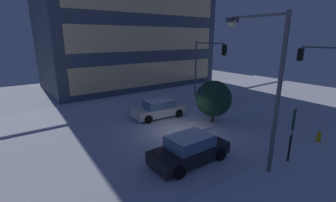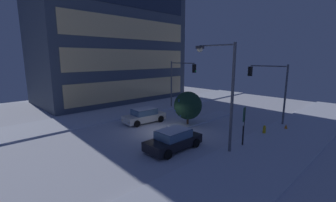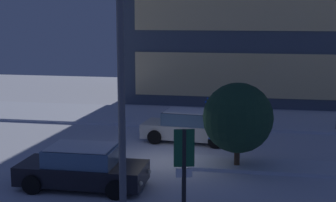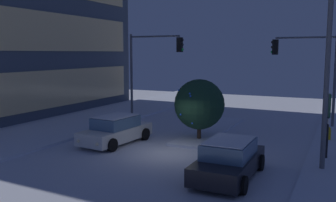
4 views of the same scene
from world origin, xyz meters
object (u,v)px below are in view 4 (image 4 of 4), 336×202
at_px(traffic_light_corner_far_right, 151,60).
at_px(decorated_tree_median, 199,104).
at_px(traffic_light_corner_near_right, 308,63).
at_px(car_near, 229,160).
at_px(car_far, 116,130).
at_px(parking_info_sign, 328,118).
at_px(street_lamp_arched, 305,49).
at_px(fire_hydrant, 328,135).

xyz_separation_m(traffic_light_corner_far_right, decorated_tree_median, (-4.80, -5.50, -2.26)).
bearing_deg(traffic_light_corner_near_right, decorated_tree_median, 54.51).
distance_m(car_near, car_far, 7.51).
bearing_deg(car_near, parking_info_sign, -39.08).
distance_m(car_far, street_lamp_arched, 10.28).
bearing_deg(parking_info_sign, traffic_light_corner_far_right, -41.83).
bearing_deg(street_lamp_arched, car_far, -5.34).
height_order(street_lamp_arched, decorated_tree_median, street_lamp_arched).
relative_size(traffic_light_corner_far_right, street_lamp_arched, 0.81).
height_order(car_near, fire_hydrant, car_near).
relative_size(fire_hydrant, parking_info_sign, 0.27).
relative_size(car_far, fire_hydrant, 5.50).
bearing_deg(street_lamp_arched, traffic_light_corner_far_right, -37.39).
relative_size(traffic_light_corner_near_right, fire_hydrant, 7.21).
height_order(car_far, traffic_light_corner_far_right, traffic_light_corner_far_right).
distance_m(street_lamp_arched, decorated_tree_median, 6.92).
relative_size(car_far, decorated_tree_median, 1.34).
xyz_separation_m(traffic_light_corner_far_right, fire_hydrant, (-2.02, -11.91, -3.88)).
bearing_deg(decorated_tree_median, traffic_light_corner_near_right, -35.49).
xyz_separation_m(traffic_light_corner_near_right, traffic_light_corner_far_right, (-2.03, 10.37, 0.12)).
bearing_deg(decorated_tree_median, fire_hydrant, -66.57).
height_order(traffic_light_corner_far_right, fire_hydrant, traffic_light_corner_far_right).
xyz_separation_m(traffic_light_corner_near_right, street_lamp_arched, (-9.70, -0.70, 0.80)).
xyz_separation_m(traffic_light_corner_near_right, decorated_tree_median, (-6.82, 4.87, -2.14)).
bearing_deg(parking_info_sign, decorated_tree_median, -25.38).
relative_size(car_far, traffic_light_corner_far_right, 0.74).
height_order(fire_hydrant, decorated_tree_median, decorated_tree_median).
distance_m(car_far, fire_hydrant, 11.45).
bearing_deg(parking_info_sign, traffic_light_corner_near_right, -94.08).
xyz_separation_m(car_near, decorated_tree_median, (5.19, 3.19, 1.31)).
bearing_deg(car_near, fire_hydrant, -22.16).
bearing_deg(traffic_light_corner_far_right, car_far, -76.68).
height_order(traffic_light_corner_near_right, parking_info_sign, traffic_light_corner_near_right).
distance_m(fire_hydrant, parking_info_sign, 4.20).
height_order(car_near, decorated_tree_median, decorated_tree_median).
xyz_separation_m(traffic_light_corner_near_right, fire_hydrant, (-4.05, -1.54, -3.76)).
relative_size(street_lamp_arched, fire_hydrant, 9.16).
relative_size(car_near, fire_hydrant, 5.46).
distance_m(traffic_light_corner_far_right, parking_info_sign, 13.56).
bearing_deg(traffic_light_corner_far_right, fire_hydrant, -9.64).
bearing_deg(car_far, parking_info_sign, 102.34).
bearing_deg(traffic_light_corner_near_right, car_near, 82.08).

